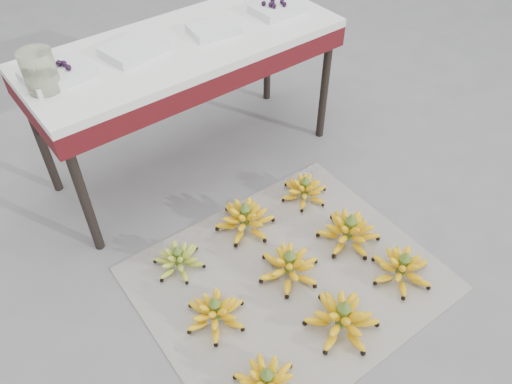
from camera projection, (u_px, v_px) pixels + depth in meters
ground at (309, 271)px, 2.26m from camera, size 60.00×60.00×0.00m
newspaper_mat at (288, 278)px, 2.23m from camera, size 1.28×1.08×0.01m
bunch_front_left at (267, 383)px, 1.83m from camera, size 0.27×0.27×0.15m
bunch_front_center at (342, 318)px, 2.01m from camera, size 0.34×0.34×0.18m
bunch_front_right at (402, 268)px, 2.20m from camera, size 0.33×0.33×0.17m
bunch_mid_left at (216, 313)px, 2.04m from camera, size 0.33×0.33×0.16m
bunch_mid_center at (289, 266)px, 2.21m from camera, size 0.34×0.34×0.17m
bunch_mid_right at (349, 231)px, 2.35m from camera, size 0.30×0.30×0.18m
bunch_back_left at (179, 259)px, 2.24m from camera, size 0.25×0.25×0.14m
bunch_back_center at (245, 219)px, 2.41m from camera, size 0.34×0.34×0.17m
bunch_back_right at (304, 190)px, 2.57m from camera, size 0.30×0.30×0.15m
vendor_table at (186, 57)px, 2.38m from camera, size 1.52×0.61×0.73m
tray_far_left at (58, 73)px, 2.06m from camera, size 0.29×0.22×0.07m
tray_left at (134, 49)px, 2.22m from camera, size 0.30×0.24×0.04m
tray_right at (214, 29)px, 2.36m from camera, size 0.25×0.19×0.04m
tray_far_right at (278, 8)px, 2.52m from camera, size 0.26×0.19×0.07m
glass_jar at (40, 71)px, 1.96m from camera, size 0.14×0.14×0.17m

